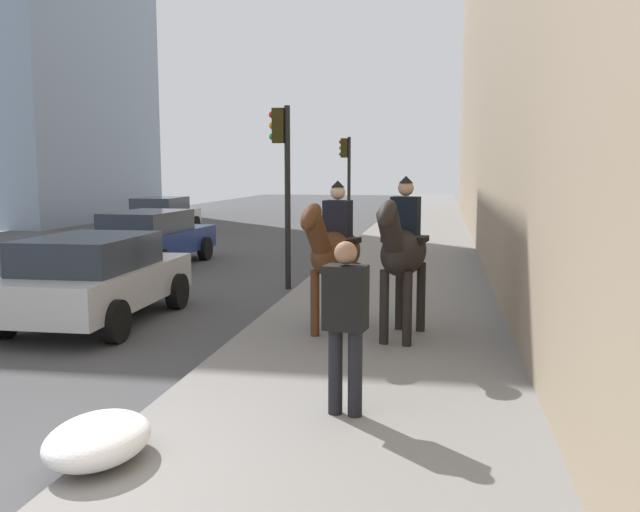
# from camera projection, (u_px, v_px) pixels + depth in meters

# --- Properties ---
(mounted_horse_near) EXTENTS (2.14, 0.84, 2.21)m
(mounted_horse_near) POSITION_uv_depth(u_px,v_px,m) (335.00, 250.00, 9.75)
(mounted_horse_near) COLOR #4C2B16
(mounted_horse_near) RESTS_ON sidewalk_slab
(mounted_horse_far) EXTENTS (2.14, 0.81, 2.28)m
(mounted_horse_far) POSITION_uv_depth(u_px,v_px,m) (403.00, 250.00, 9.32)
(mounted_horse_far) COLOR black
(mounted_horse_far) RESTS_ON sidewalk_slab
(pedestrian_greeting) EXTENTS (0.32, 0.44, 1.70)m
(pedestrian_greeting) POSITION_uv_depth(u_px,v_px,m) (345.00, 316.00, 6.41)
(pedestrian_greeting) COLOR black
(pedestrian_greeting) RESTS_ON sidewalk_slab
(car_near_lane) EXTENTS (4.58, 2.04, 1.44)m
(car_near_lane) POSITION_uv_depth(u_px,v_px,m) (151.00, 237.00, 17.13)
(car_near_lane) COLOR navy
(car_near_lane) RESTS_ON ground
(car_mid_lane) EXTENTS (4.09, 2.07, 1.44)m
(car_mid_lane) POSITION_uv_depth(u_px,v_px,m) (162.00, 215.00, 25.38)
(car_mid_lane) COLOR #B7BABF
(car_mid_lane) RESTS_ON ground
(car_far_lane) EXTENTS (3.97, 2.05, 1.44)m
(car_far_lane) POSITION_uv_depth(u_px,v_px,m) (95.00, 277.00, 10.84)
(car_far_lane) COLOR #B7BABF
(car_far_lane) RESTS_ON ground
(traffic_light_near_curb) EXTENTS (0.20, 0.44, 3.77)m
(traffic_light_near_curb) POSITION_uv_depth(u_px,v_px,m) (283.00, 167.00, 13.73)
(traffic_light_near_curb) COLOR black
(traffic_light_near_curb) RESTS_ON ground
(traffic_light_far_curb) EXTENTS (0.20, 0.44, 3.66)m
(traffic_light_far_curb) POSITION_uv_depth(u_px,v_px,m) (347.00, 170.00, 24.68)
(traffic_light_far_curb) COLOR black
(traffic_light_far_curb) RESTS_ON ground
(snow_pile_near) EXTENTS (1.04, 0.80, 0.36)m
(snow_pile_near) POSITION_uv_depth(u_px,v_px,m) (98.00, 439.00, 5.48)
(snow_pile_near) COLOR white
(snow_pile_near) RESTS_ON sidewalk_slab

